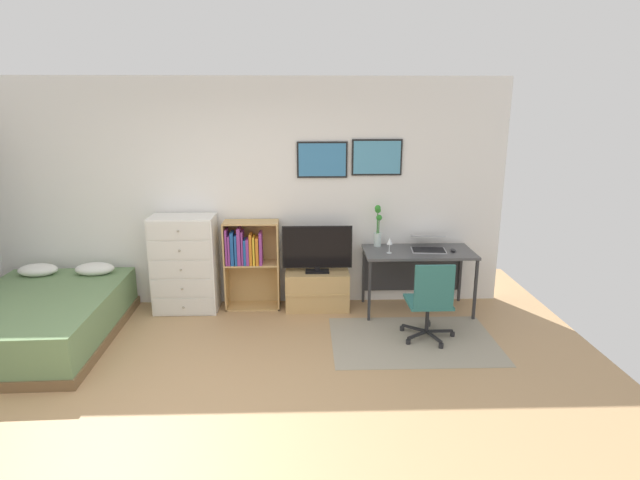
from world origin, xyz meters
name	(u,v)px	position (x,y,z in m)	size (l,w,h in m)	color
ground_plane	(223,412)	(0.00, 0.00, 0.00)	(7.20, 7.20, 0.00)	tan
wall_back_with_posters	(250,194)	(0.02, 2.43, 1.36)	(6.12, 0.09, 2.70)	white
area_rug	(413,340)	(1.79, 1.23, 0.00)	(1.70, 1.20, 0.01)	#9E937F
bed	(40,319)	(-2.07, 1.35, 0.24)	(1.52, 2.08, 0.61)	brown
dresser	(185,264)	(-0.74, 2.15, 0.57)	(0.74, 0.46, 1.14)	white
bookshelf	(248,257)	(0.00, 2.21, 0.63)	(0.64, 0.30, 1.06)	tan
tv_stand	(317,290)	(0.81, 2.17, 0.23)	(0.75, 0.41, 0.46)	tan
television	(317,249)	(0.81, 2.15, 0.74)	(0.82, 0.16, 0.56)	black
desk	(417,259)	(1.99, 2.13, 0.61)	(1.26, 0.64, 0.74)	#4C4C4F
office_chair	(431,300)	(1.95, 1.22, 0.46)	(0.56, 0.58, 0.86)	#232326
laptop	(428,244)	(2.11, 2.12, 0.81)	(0.43, 0.46, 0.17)	#B7B7BC
computer_mouse	(453,250)	(2.38, 2.00, 0.76)	(0.06, 0.10, 0.03)	#262628
bamboo_vase	(378,227)	(1.54, 2.27, 0.97)	(0.09, 0.10, 0.50)	silver
wine_glass	(390,242)	(1.63, 1.96, 0.87)	(0.07, 0.07, 0.18)	silver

